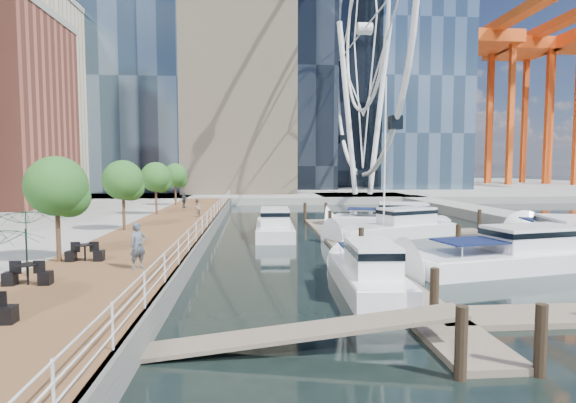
# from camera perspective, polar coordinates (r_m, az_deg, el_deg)

# --- Properties ---
(ground) EXTENTS (520.00, 520.00, 0.00)m
(ground) POSITION_cam_1_polar(r_m,az_deg,el_deg) (17.12, 5.76, -13.00)
(ground) COLOR black
(ground) RESTS_ON ground
(boardwalk) EXTENTS (6.00, 60.00, 1.00)m
(boardwalk) POSITION_cam_1_polar(r_m,az_deg,el_deg) (31.99, -15.41, -4.11)
(boardwalk) COLOR brown
(boardwalk) RESTS_ON ground
(seawall) EXTENTS (0.25, 60.00, 1.00)m
(seawall) POSITION_cam_1_polar(r_m,az_deg,el_deg) (31.56, -10.05, -4.13)
(seawall) COLOR #595954
(seawall) RESTS_ON ground
(land_far) EXTENTS (200.00, 114.00, 1.00)m
(land_far) POSITION_cam_1_polar(r_m,az_deg,el_deg) (118.21, -3.10, 2.04)
(land_far) COLOR gray
(land_far) RESTS_ON ground
(breakwater) EXTENTS (4.00, 60.00, 1.00)m
(breakwater) POSITION_cam_1_polar(r_m,az_deg,el_deg) (43.01, 27.79, -2.33)
(breakwater) COLOR gray
(breakwater) RESTS_ON ground
(pier) EXTENTS (14.00, 12.00, 1.00)m
(pier) POSITION_cam_1_polar(r_m,az_deg,el_deg) (70.31, 9.43, 0.48)
(pier) COLOR gray
(pier) RESTS_ON ground
(railing) EXTENTS (0.10, 60.00, 1.05)m
(railing) POSITION_cam_1_polar(r_m,az_deg,el_deg) (31.44, -10.25, -2.28)
(railing) COLOR white
(railing) RESTS_ON boardwalk
(floating_docks) EXTENTS (16.00, 34.00, 2.60)m
(floating_docks) POSITION_cam_1_polar(r_m,az_deg,el_deg) (28.63, 18.04, -5.16)
(floating_docks) COLOR #6D6051
(floating_docks) RESTS_ON ground
(ferris_wheel) EXTENTS (5.80, 45.60, 47.80)m
(ferris_wheel) POSITION_cam_1_polar(r_m,az_deg,el_deg) (73.19, 9.69, 20.75)
(ferris_wheel) COLOR white
(ferris_wheel) RESTS_ON ground
(port_cranes) EXTENTS (40.00, 52.00, 38.00)m
(port_cranes) POSITION_cam_1_polar(r_m,az_deg,el_deg) (133.03, 28.05, 10.21)
(port_cranes) COLOR #D84C14
(port_cranes) RESTS_ON ground
(street_trees) EXTENTS (2.60, 42.60, 4.60)m
(street_trees) POSITION_cam_1_polar(r_m,az_deg,el_deg) (31.25, -20.23, 2.56)
(street_trees) COLOR #3F2B1C
(street_trees) RESTS_ON ground
(cafe_tables) EXTENTS (2.50, 13.70, 0.74)m
(cafe_tables) POSITION_cam_1_polar(r_m,az_deg,el_deg) (16.35, -31.94, -9.48)
(cafe_tables) COLOR black
(cafe_tables) RESTS_ON ground
(yacht_foreground) EXTENTS (12.30, 5.62, 2.15)m
(yacht_foreground) POSITION_cam_1_polar(r_m,az_deg,el_deg) (25.38, 26.37, -7.72)
(yacht_foreground) COLOR white
(yacht_foreground) RESTS_ON ground
(pedestrian_near) EXTENTS (0.81, 0.80, 1.89)m
(pedestrian_near) POSITION_cam_1_polar(r_m,az_deg,el_deg) (19.25, -18.52, -5.32)
(pedestrian_near) COLOR #444E5B
(pedestrian_near) RESTS_ON boardwalk
(pedestrian_mid) EXTENTS (0.80, 0.91, 1.58)m
(pedestrian_mid) POSITION_cam_1_polar(r_m,az_deg,el_deg) (38.42, -11.52, -0.73)
(pedestrian_mid) COLOR gray
(pedestrian_mid) RESTS_ON boardwalk
(pedestrian_far) EXTENTS (0.98, 0.94, 1.64)m
(pedestrian_far) POSITION_cam_1_polar(r_m,az_deg,el_deg) (47.01, -13.06, 0.18)
(pedestrian_far) COLOR #2F373B
(pedestrian_far) RESTS_ON boardwalk
(moored_yachts) EXTENTS (21.88, 35.34, 11.50)m
(moored_yachts) POSITION_cam_1_polar(r_m,az_deg,el_deg) (31.53, 15.17, -5.15)
(moored_yachts) COLOR silver
(moored_yachts) RESTS_ON ground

